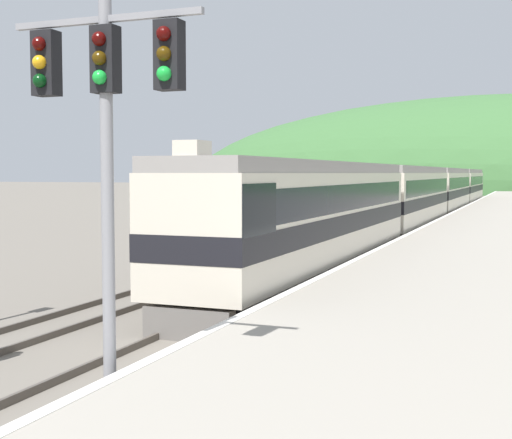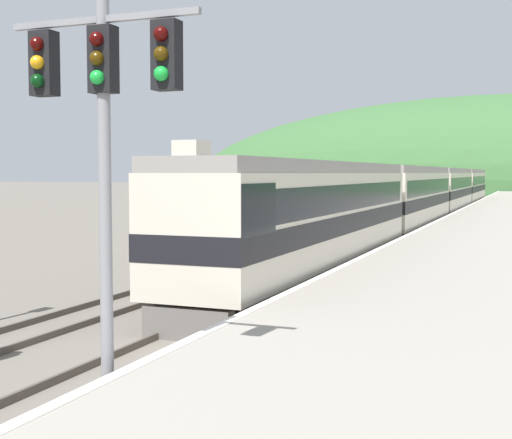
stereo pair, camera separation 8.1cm
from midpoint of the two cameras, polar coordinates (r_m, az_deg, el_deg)
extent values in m
cube|color=#4C443D|center=(73.56, 14.82, 0.62)|extent=(0.08, 180.00, 0.16)
cube|color=#4C443D|center=(73.41, 15.94, 0.60)|extent=(0.08, 180.00, 0.16)
cube|color=#4C443D|center=(74.09, 11.86, 0.69)|extent=(0.08, 180.00, 0.16)
cube|color=#4C443D|center=(73.87, 12.96, 0.66)|extent=(0.08, 180.00, 0.16)
cube|color=#9E9689|center=(53.15, 18.83, -0.19)|extent=(7.18, 140.00, 0.94)
cube|color=silver|center=(53.38, 15.12, 0.41)|extent=(0.24, 140.00, 0.01)
ellipsoid|color=#3D6B38|center=(160.12, 18.60, 2.15)|extent=(142.09, 63.94, 40.63)
cube|color=slate|center=(52.54, 2.87, 1.47)|extent=(7.60, 4.66, 3.70)
cube|color=#47423D|center=(52.50, 2.88, 3.62)|extent=(8.10, 5.16, 0.24)
cube|color=black|center=(26.22, 4.42, -3.96)|extent=(2.36, 19.25, 0.85)
cube|color=beige|center=(26.03, 4.44, 0.34)|extent=(2.88, 20.48, 3.09)
cube|color=black|center=(26.05, 4.44, -0.21)|extent=(2.91, 20.50, 0.68)
cube|color=black|center=(26.00, 4.45, 1.83)|extent=(2.91, 19.25, 0.93)
cube|color=gray|center=(25.99, 4.46, 4.18)|extent=(2.71, 20.48, 0.40)
cube|color=black|center=(17.49, -4.24, 0.90)|extent=(2.92, 2.20, 1.24)
cube|color=beige|center=(16.87, -5.26, 5.70)|extent=(0.64, 0.80, 0.36)
cube|color=slate|center=(17.01, -5.55, -8.34)|extent=(2.25, 0.40, 0.77)
cube|color=black|center=(46.39, 11.89, -0.67)|extent=(2.36, 18.09, 0.85)
cube|color=beige|center=(46.28, 11.92, 1.76)|extent=(2.88, 19.25, 3.09)
cube|color=black|center=(46.29, 11.92, 1.45)|extent=(2.91, 19.27, 0.68)
cube|color=black|center=(46.26, 11.93, 2.60)|extent=(2.91, 18.09, 0.93)
cube|color=gray|center=(46.26, 11.95, 3.92)|extent=(2.71, 19.25, 0.40)
cube|color=black|center=(66.31, 14.74, 0.59)|extent=(2.36, 18.09, 0.85)
cube|color=beige|center=(66.23, 14.77, 2.29)|extent=(2.88, 19.25, 3.09)
cube|color=black|center=(66.24, 14.77, 2.08)|extent=(2.91, 19.27, 0.68)
cube|color=black|center=(66.22, 14.78, 2.88)|extent=(2.91, 18.09, 0.93)
cube|color=gray|center=(66.22, 14.80, 3.80)|extent=(2.71, 19.25, 0.40)
cube|color=black|center=(86.34, 16.27, 1.27)|extent=(2.36, 18.09, 0.85)
cube|color=beige|center=(86.28, 16.30, 2.58)|extent=(2.88, 19.25, 3.09)
cube|color=black|center=(86.28, 16.30, 2.41)|extent=(2.91, 19.27, 0.68)
cube|color=black|center=(86.27, 16.31, 3.03)|extent=(2.91, 18.09, 0.93)
cube|color=gray|center=(86.27, 16.32, 3.74)|extent=(2.71, 19.25, 0.40)
cylinder|color=gray|center=(11.27, -11.99, 1.88)|extent=(0.20, 0.20, 7.18)
cube|color=gray|center=(11.51, -12.18, 15.39)|extent=(3.30, 0.10, 0.10)
cube|color=black|center=(12.03, -16.61, 11.85)|extent=(0.40, 0.28, 1.02)
sphere|color=#3C0504|center=(11.94, -17.16, 13.30)|extent=(0.22, 0.22, 0.22)
sphere|color=orange|center=(11.90, -17.13, 11.94)|extent=(0.22, 0.22, 0.22)
sphere|color=black|center=(11.86, -17.11, 10.57)|extent=(0.22, 0.22, 0.22)
cube|color=black|center=(11.40, -12.14, 12.39)|extent=(0.40, 0.28, 1.02)
sphere|color=#3C0504|center=(11.31, -12.66, 13.92)|extent=(0.22, 0.22, 0.22)
sphere|color=#412C05|center=(11.26, -12.64, 12.49)|extent=(0.22, 0.22, 0.22)
sphere|color=green|center=(11.22, -12.61, 11.05)|extent=(0.22, 0.22, 0.22)
cube|color=black|center=(10.84, -7.16, 12.89)|extent=(0.40, 0.28, 1.02)
sphere|color=#3C0504|center=(10.74, -7.62, 14.52)|extent=(0.22, 0.22, 0.22)
sphere|color=#412C05|center=(10.69, -7.61, 13.02)|extent=(0.22, 0.22, 0.22)
sphere|color=green|center=(10.65, -7.60, 11.50)|extent=(0.22, 0.22, 0.22)
camera|label=1|loc=(0.04, -90.11, -0.01)|focal=50.00mm
camera|label=2|loc=(0.04, 89.89, 0.01)|focal=50.00mm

